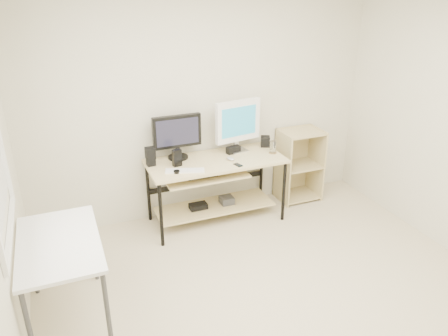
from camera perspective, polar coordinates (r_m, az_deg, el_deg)
room at (r=3.14m, az=7.04°, el=-0.26°), size 4.01×4.01×2.62m
desk at (r=4.85m, az=-1.37°, el=-1.27°), size 1.50×0.65×0.75m
side_table at (r=3.61m, az=-20.65°, el=-10.05°), size 0.60×1.00×0.75m
shelf_unit at (r=5.50m, az=9.59°, el=0.53°), size 0.50×0.40×0.90m
black_monitor at (r=4.74m, az=-6.15°, el=4.42°), size 0.53×0.22×0.49m
white_imac at (r=4.90m, az=1.85°, el=5.97°), size 0.56×0.18×0.59m
keyboard at (r=4.50m, az=-5.14°, el=-0.35°), size 0.42×0.23×0.01m
mouse at (r=4.75m, az=0.86°, el=1.23°), size 0.10×0.12×0.04m
center_speaker at (r=4.94m, az=1.22°, el=2.41°), size 0.17×0.10×0.08m
speaker_left at (r=4.66m, az=-9.58°, el=1.54°), size 0.10×0.10×0.20m
speaker_right at (r=5.15m, az=5.41°, el=3.47°), size 0.13×0.13×0.12m
audio_controller at (r=4.61m, az=-6.16°, el=1.33°), size 0.10×0.07×0.18m
volume_puck at (r=4.47m, az=-6.21°, el=-0.49°), size 0.08×0.08×0.03m
smartphone at (r=4.63m, az=1.86°, el=0.40°), size 0.08×0.11×0.01m
coaster at (r=4.98m, az=6.38°, el=1.99°), size 0.11×0.11×0.01m
drinking_glass at (r=4.96m, az=6.41°, el=2.77°), size 0.09×0.09×0.14m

